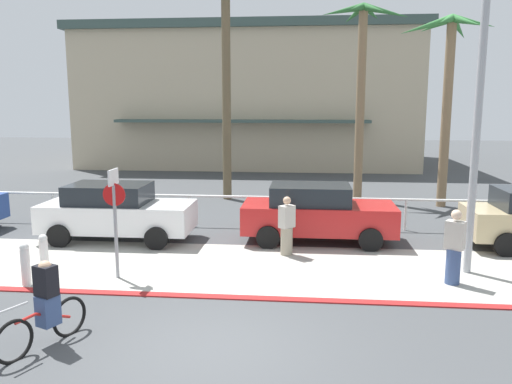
# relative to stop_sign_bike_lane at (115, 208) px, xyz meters

# --- Properties ---
(ground_plane) EXTENTS (80.00, 80.00, 0.00)m
(ground_plane) POSITION_rel_stop_sign_bike_lane_xyz_m (2.81, 6.83, -1.68)
(ground_plane) COLOR #424447
(sidewalk_strip) EXTENTS (44.00, 4.00, 0.02)m
(sidewalk_strip) POSITION_rel_stop_sign_bike_lane_xyz_m (2.81, 1.03, -1.67)
(sidewalk_strip) COLOR #ADAAA0
(sidewalk_strip) RESTS_ON ground
(curb_paint) EXTENTS (44.00, 0.24, 0.03)m
(curb_paint) POSITION_rel_stop_sign_bike_lane_xyz_m (2.81, -0.97, -1.66)
(curb_paint) COLOR maroon
(curb_paint) RESTS_ON ground
(building_backdrop) EXTENTS (21.39, 13.29, 8.75)m
(building_backdrop) POSITION_rel_stop_sign_bike_lane_xyz_m (0.58, 24.77, 2.71)
(building_backdrop) COLOR #BCAD8E
(building_backdrop) RESTS_ON ground
(rail_fence) EXTENTS (23.56, 0.08, 1.04)m
(rail_fence) POSITION_rel_stop_sign_bike_lane_xyz_m (2.81, 5.33, -0.84)
(rail_fence) COLOR white
(rail_fence) RESTS_ON ground
(stop_sign_bike_lane) EXTENTS (0.52, 0.56, 2.56)m
(stop_sign_bike_lane) POSITION_rel_stop_sign_bike_lane_xyz_m (0.00, 0.00, 0.00)
(stop_sign_bike_lane) COLOR gray
(stop_sign_bike_lane) RESTS_ON ground
(bollard_0) EXTENTS (0.20, 0.20, 1.00)m
(bollard_0) POSITION_rel_stop_sign_bike_lane_xyz_m (-1.83, -0.72, -1.16)
(bollard_0) COLOR white
(bollard_0) RESTS_ON ground
(bollard_2) EXTENTS (0.20, 0.20, 1.00)m
(bollard_2) POSITION_rel_stop_sign_bike_lane_xyz_m (-1.79, 0.03, -1.16)
(bollard_2) COLOR white
(bollard_2) RESTS_ON ground
(streetlight_curb) EXTENTS (0.24, 2.54, 7.50)m
(streetlight_curb) POSITION_rel_stop_sign_bike_lane_xyz_m (8.21, 0.97, 2.60)
(streetlight_curb) COLOR #9EA0A5
(streetlight_curb) RESTS_ON ground
(palm_tree_1) EXTENTS (3.19, 3.15, 9.10)m
(palm_tree_1) POSITION_rel_stop_sign_bike_lane_xyz_m (1.03, 10.26, 4.94)
(palm_tree_1) COLOR brown
(palm_tree_1) RESTS_ON ground
(palm_tree_2) EXTENTS (3.49, 2.67, 7.96)m
(palm_tree_2) POSITION_rel_stop_sign_bike_lane_xyz_m (6.52, 10.66, 4.00)
(palm_tree_2) COLOR #846B4C
(palm_tree_2) RESTS_ON ground
(palm_tree_3) EXTENTS (3.51, 3.17, 7.29)m
(palm_tree_3) POSITION_rel_stop_sign_bike_lane_xyz_m (9.62, 9.52, 3.67)
(palm_tree_3) COLOR #846B4C
(palm_tree_3) RESTS_ON ground
(car_white_1) EXTENTS (4.40, 2.02, 1.69)m
(car_white_1) POSITION_rel_stop_sign_bike_lane_xyz_m (-1.23, 3.28, -0.81)
(car_white_1) COLOR white
(car_white_1) RESTS_ON ground
(car_red_2) EXTENTS (4.40, 2.02, 1.69)m
(car_red_2) POSITION_rel_stop_sign_bike_lane_xyz_m (4.65, 3.70, -0.81)
(car_red_2) COLOR red
(car_red_2) RESTS_ON ground
(cyclist_red_0) EXTENTS (0.79, 1.69, 1.50)m
(cyclist_red_0) POSITION_rel_stop_sign_bike_lane_xyz_m (0.04, -3.39, -0.98)
(cyclist_red_0) COLOR black
(cyclist_red_0) RESTS_ON ground
(pedestrian_0) EXTENTS (0.48, 0.44, 1.72)m
(pedestrian_0) POSITION_rel_stop_sign_bike_lane_xyz_m (7.64, 0.34, -0.88)
(pedestrian_0) COLOR #384C7A
(pedestrian_0) RESTS_ON ground
(pedestrian_1) EXTENTS (0.46, 0.47, 1.60)m
(pedestrian_1) POSITION_rel_stop_sign_bike_lane_xyz_m (3.84, 2.22, -0.94)
(pedestrian_1) COLOR gray
(pedestrian_1) RESTS_ON ground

